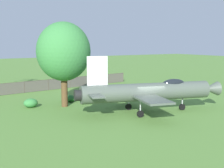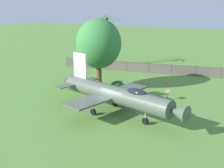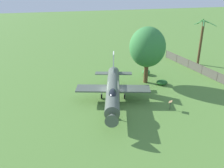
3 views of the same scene
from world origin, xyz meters
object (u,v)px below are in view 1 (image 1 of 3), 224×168
at_px(shade_tree, 64,52).
at_px(display_jet, 150,91).
at_px(shrub_near_fence, 69,98).
at_px(info_plaque, 135,91).
at_px(shrub_by_tree, 31,103).

bearing_deg(shade_tree, display_jet, 130.55).
distance_m(display_jet, shrub_near_fence, 9.76).
bearing_deg(shrub_near_fence, display_jet, 116.08).
bearing_deg(info_plaque, shrub_by_tree, -7.81).
height_order(display_jet, shade_tree, shade_tree).
bearing_deg(shade_tree, info_plaque, 178.24).
xyz_separation_m(shrub_near_fence, info_plaque, (-7.19, 2.32, 0.51)).
bearing_deg(shrub_by_tree, info_plaque, 172.19).
relative_size(display_jet, shade_tree, 1.66).
bearing_deg(shrub_near_fence, shade_tree, 55.70).
height_order(shade_tree, info_plaque, shade_tree).
relative_size(shrub_near_fence, shrub_by_tree, 1.20).
bearing_deg(shrub_near_fence, shrub_by_tree, 9.27).
distance_m(display_jet, info_plaque, 7.07).
distance_m(shrub_by_tree, info_plaque, 11.76).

